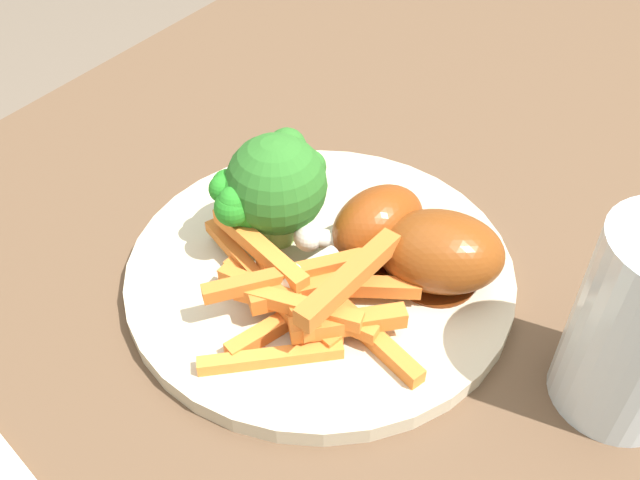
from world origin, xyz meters
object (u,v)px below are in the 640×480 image
broccoli_floret_middle (280,182)px  broccoli_floret_front (248,199)px  carrot_fries_pile (304,295)px  chicken_drumstick_far (433,251)px  dining_table (399,345)px  chicken_drumstick_near (373,229)px  dinner_plate (320,269)px

broccoli_floret_middle → broccoli_floret_front: bearing=-34.1°
carrot_fries_pile → chicken_drumstick_far: chicken_drumstick_far is taller
dining_table → carrot_fries_pile: (0.09, -0.03, 0.13)m
broccoli_floret_middle → chicken_drumstick_near: (-0.02, 0.06, -0.02)m
chicken_drumstick_near → dinner_plate: bearing=-46.5°
carrot_fries_pile → chicken_drumstick_near: 0.06m
dining_table → carrot_fries_pile: carrot_fries_pile is taller
dinner_plate → chicken_drumstick_near: bearing=133.5°
broccoli_floret_middle → carrot_fries_pile: bearing=45.9°
broccoli_floret_front → carrot_fries_pile: broccoli_floret_front is taller
broccoli_floret_middle → chicken_drumstick_far: 0.10m
broccoli_floret_front → broccoli_floret_middle: broccoli_floret_middle is taller
dining_table → chicken_drumstick_far: size_ratio=9.33×
chicken_drumstick_near → broccoli_floret_middle: bearing=-75.0°
broccoli_floret_front → chicken_drumstick_far: (-0.04, 0.11, -0.02)m
dinner_plate → broccoli_floret_front: (0.01, -0.05, 0.05)m
carrot_fries_pile → chicken_drumstick_far: size_ratio=1.32×
dinner_plate → carrot_fries_pile: carrot_fries_pile is taller
broccoli_floret_front → broccoli_floret_middle: (-0.02, 0.01, 0.01)m
dining_table → chicken_drumstick_near: 0.14m
broccoli_floret_front → carrot_fries_pile: size_ratio=0.36×
dining_table → broccoli_floret_front: (0.06, -0.09, 0.15)m
dining_table → dinner_plate: size_ratio=4.94×
dinner_plate → broccoli_floret_middle: bearing=-102.1°
dinner_plate → chicken_drumstick_far: (-0.03, 0.06, 0.03)m
dinner_plate → carrot_fries_pile: 0.05m
broccoli_floret_middle → dining_table: bearing=120.3°
dining_table → broccoli_floret_front: broccoli_floret_front is taller
dinner_plate → broccoli_floret_middle: 0.06m
chicken_drumstick_far → dinner_plate: bearing=-67.9°
broccoli_floret_front → carrot_fries_pile: (0.03, 0.06, -0.02)m
chicken_drumstick_far → broccoli_floret_middle: bearing=-79.3°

